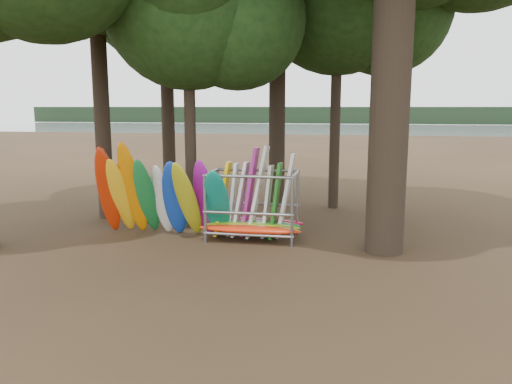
# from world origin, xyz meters

# --- Properties ---
(ground) EXTENTS (120.00, 120.00, 0.00)m
(ground) POSITION_xyz_m (0.00, 0.00, 0.00)
(ground) COLOR #47331E
(ground) RESTS_ON ground
(lake) EXTENTS (160.00, 160.00, 0.00)m
(lake) POSITION_xyz_m (0.00, 60.00, 0.00)
(lake) COLOR gray
(lake) RESTS_ON ground
(far_shore) EXTENTS (160.00, 4.00, 4.00)m
(far_shore) POSITION_xyz_m (0.00, 110.00, 2.00)
(far_shore) COLOR black
(far_shore) RESTS_ON ground
(oak_5) EXTENTS (6.31, 6.31, 10.04)m
(oak_5) POSITION_xyz_m (-1.70, 2.46, 7.28)
(oak_5) COLOR black
(oak_5) RESTS_ON ground
(kayak_row) EXTENTS (4.46, 2.03, 3.16)m
(kayak_row) POSITION_xyz_m (-2.19, 0.83, 1.28)
(kayak_row) COLOR #B82206
(kayak_row) RESTS_ON ground
(storage_rack) EXTENTS (3.12, 1.58, 2.91)m
(storage_rack) POSITION_xyz_m (0.69, 1.14, 0.97)
(storage_rack) COLOR gray
(storage_rack) RESTS_ON ground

